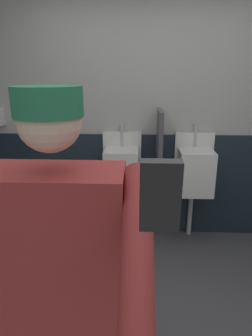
{
  "coord_description": "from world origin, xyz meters",
  "views": [
    {
      "loc": [
        -0.15,
        -1.48,
        1.74
      ],
      "look_at": [
        -0.21,
        0.03,
        1.25
      ],
      "focal_mm": 31.74,
      "sensor_mm": 36.0,
      "label": 1
    }
  ],
  "objects": [
    {
      "name": "urinal_left",
      "position": [
        -0.32,
        1.42,
        0.78
      ],
      "size": [
        0.4,
        0.34,
        1.24
      ],
      "color": "white",
      "rests_on": "ground_plane"
    },
    {
      "name": "privacy_divider_panel",
      "position": [
        0.05,
        1.35,
        0.95
      ],
      "size": [
        0.04,
        0.4,
        0.9
      ],
      "primitive_type": "cube",
      "color": "#4C4C51"
    },
    {
      "name": "wall_back",
      "position": [
        0.0,
        1.64,
        1.43
      ],
      "size": [
        4.85,
        0.12,
        2.86
      ],
      "primitive_type": "cube",
      "color": "#B2B2AD",
      "rests_on": "ground_plane"
    },
    {
      "name": "cell_phone",
      "position": [
        -0.11,
        -1.08,
        1.57
      ],
      "size": [
        0.06,
        0.03,
        0.11
      ],
      "primitive_type": "cube",
      "rotation": [
        0.07,
        0.0,
        -0.0
      ],
      "color": "black"
    },
    {
      "name": "person",
      "position": [
        -0.43,
        -0.58,
        1.0
      ],
      "size": [
        0.69,
        0.6,
        1.7
      ],
      "color": "#2D3342",
      "rests_on": "ground_plane"
    },
    {
      "name": "urinal_middle",
      "position": [
        0.43,
        1.42,
        0.78
      ],
      "size": [
        0.4,
        0.34,
        1.24
      ],
      "color": "white",
      "rests_on": "ground_plane"
    },
    {
      "name": "wainscot_band_back",
      "position": [
        0.0,
        1.57,
        0.56
      ],
      "size": [
        4.25,
        0.03,
        1.12
      ],
      "primitive_type": "cube",
      "color": "#19232D",
      "rests_on": "ground_plane"
    }
  ]
}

